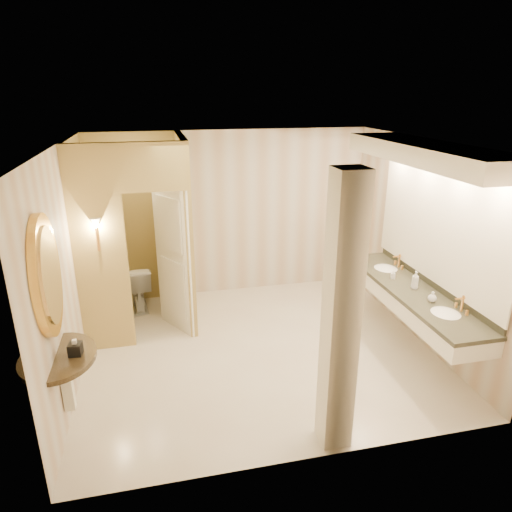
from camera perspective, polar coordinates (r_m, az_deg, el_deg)
The scene contains 16 objects.
floor at distance 6.26m, azimuth 0.25°, elevation -11.50°, with size 4.50×4.50×0.00m, color silver.
ceiling at distance 5.36m, azimuth 0.29°, elevation 13.88°, with size 4.50×4.50×0.00m, color silver.
wall_back at distance 7.55m, azimuth -3.16°, elevation 5.25°, with size 4.50×0.02×2.70m, color beige.
wall_front at distance 3.92m, azimuth 6.93°, elevation -9.56°, with size 4.50×0.02×2.70m, color beige.
wall_left at distance 5.64m, azimuth -22.61°, elevation -1.54°, with size 0.02×4.00×2.70m, color beige.
wall_right at distance 6.53m, azimuth 19.90°, elevation 1.66°, with size 0.02×4.00×2.70m, color beige.
toilet_closet at distance 6.45m, azimuth -11.53°, elevation 2.59°, with size 1.50×1.55×2.70m.
wall_sconce at distance 5.88m, azimuth -19.37°, elevation 3.67°, with size 0.14×0.14×0.42m.
vanity at distance 5.99m, azimuth 20.01°, elevation 2.85°, with size 0.75×2.84×2.09m.
console_shelf at distance 4.67m, azimuth -24.11°, elevation -6.44°, with size 0.89×0.89×1.90m.
pillar at distance 4.20m, azimuth 10.57°, elevation -7.63°, with size 0.28×0.28×2.70m, color white.
tissue_box at distance 4.80m, azimuth -21.64°, elevation -10.76°, with size 0.12×0.12×0.12m, color black.
toilet at distance 7.42m, azimuth -14.65°, elevation -3.72°, with size 0.41×0.72×0.73m, color white.
soap_bottle_a at distance 6.43m, azimuth 16.76°, elevation -2.22°, with size 0.05×0.05×0.12m, color beige.
soap_bottle_b at distance 5.89m, azimuth 21.18°, elevation -4.77°, with size 0.10×0.10×0.13m, color silver.
soap_bottle_c at distance 6.17m, azimuth 19.28°, elevation -2.84°, with size 0.09×0.09×0.24m, color #C6B28C.
Camera 1 is at (-1.20, -5.20, 3.28)m, focal length 32.00 mm.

